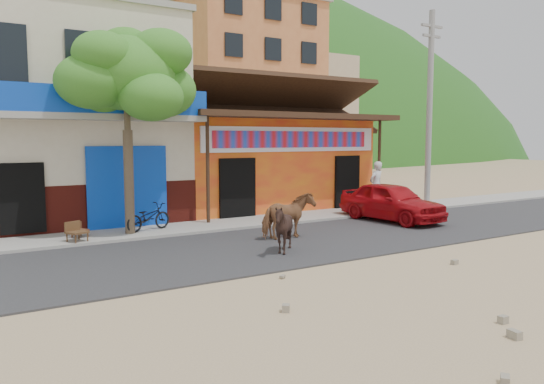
{
  "coord_description": "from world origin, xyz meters",
  "views": [
    {
      "loc": [
        -9.25,
        -9.35,
        2.86
      ],
      "look_at": [
        -1.46,
        3.0,
        1.4
      ],
      "focal_mm": 35.0,
      "sensor_mm": 36.0,
      "label": 1
    }
  ],
  "objects": [
    {
      "name": "cafe_chair_left",
      "position": [
        -6.2,
        5.3,
        0.62
      ],
      "size": [
        0.62,
        0.62,
        1.0
      ],
      "primitive_type": null,
      "rotation": [
        0.0,
        0.0,
        0.42
      ],
      "color": "#492718",
      "rests_on": "sidewalk"
    },
    {
      "name": "cow_dark",
      "position": [
        -2.1,
        1.46,
        0.65
      ],
      "size": [
        1.17,
        1.06,
        1.22
      ],
      "primitive_type": "imported",
      "rotation": [
        0.0,
        0.0,
        -1.5
      ],
      "color": "black",
      "rests_on": "road"
    },
    {
      "name": "sidewalk",
      "position": [
        0.0,
        6.0,
        0.06
      ],
      "size": [
        60.0,
        2.0,
        0.12
      ],
      "primitive_type": "cube",
      "color": "gray",
      "rests_on": "ground"
    },
    {
      "name": "pedestrian",
      "position": [
        5.36,
        6.07,
        1.05
      ],
      "size": [
        0.75,
        0.57,
        1.87
      ],
      "primitive_type": "imported",
      "rotation": [
        0.0,
        0.0,
        3.34
      ],
      "color": "silver",
      "rests_on": "sidewalk"
    },
    {
      "name": "apartment_rear",
      "position": [
        18.0,
        30.0,
        5.0
      ],
      "size": [
        8.0,
        8.0,
        10.0
      ],
      "primitive_type": "cube",
      "color": "tan",
      "rests_on": "ground"
    },
    {
      "name": "cafe_chair_right",
      "position": [
        -6.0,
        5.88,
        0.52
      ],
      "size": [
        0.5,
        0.5,
        0.8
      ],
      "primitive_type": null,
      "rotation": [
        0.0,
        0.0,
        0.46
      ],
      "color": "#512D1B",
      "rests_on": "sidewalk"
    },
    {
      "name": "cow_tan",
      "position": [
        -0.94,
        2.97,
        0.69
      ],
      "size": [
        1.56,
        0.75,
        1.3
      ],
      "primitive_type": "imported",
      "rotation": [
        0.0,
        0.0,
        1.6
      ],
      "color": "#905C39",
      "rests_on": "road"
    },
    {
      "name": "tree",
      "position": [
        -4.6,
        5.8,
        3.12
      ],
      "size": [
        3.0,
        3.0,
        6.0
      ],
      "primitive_type": null,
      "color": "#2D721E",
      "rests_on": "sidewalk"
    },
    {
      "name": "road",
      "position": [
        0.0,
        2.5,
        0.02
      ],
      "size": [
        60.0,
        5.0,
        0.04
      ],
      "primitive_type": "cube",
      "color": "#28282B",
      "rests_on": "ground"
    },
    {
      "name": "utility_pole",
      "position": [
        8.2,
        6.0,
        4.12
      ],
      "size": [
        0.24,
        0.24,
        8.0
      ],
      "primitive_type": "cylinder",
      "color": "gray",
      "rests_on": "sidewalk"
    },
    {
      "name": "hillside",
      "position": [
        0.0,
        70.0,
        12.0
      ],
      "size": [
        100.0,
        40.0,
        24.0
      ],
      "primitive_type": "ellipsoid",
      "color": "#194C14",
      "rests_on": "ground"
    },
    {
      "name": "ground",
      "position": [
        0.0,
        0.0,
        0.0
      ],
      "size": [
        120.0,
        120.0,
        0.0
      ],
      "primitive_type": "plane",
      "color": "#9E825B",
      "rests_on": "ground"
    },
    {
      "name": "cafe_building",
      "position": [
        -5.5,
        10.0,
        3.5
      ],
      "size": [
        7.0,
        6.0,
        7.0
      ],
      "primitive_type": "cube",
      "color": "beige",
      "rests_on": "ground"
    },
    {
      "name": "red_car",
      "position": [
        3.94,
        3.82,
        0.71
      ],
      "size": [
        1.8,
        4.02,
        1.34
      ],
      "primitive_type": "imported",
      "rotation": [
        0.0,
        0.0,
        0.06
      ],
      "color": "#AD0C13",
      "rests_on": "road"
    },
    {
      "name": "dance_club",
      "position": [
        2.0,
        10.0,
        1.8
      ],
      "size": [
        8.0,
        6.0,
        3.6
      ],
      "primitive_type": "cube",
      "color": "orange",
      "rests_on": "ground"
    },
    {
      "name": "scooter",
      "position": [
        -4.0,
        5.93,
        0.53
      ],
      "size": [
        1.65,
        1.03,
        0.82
      ],
      "primitive_type": "imported",
      "rotation": [
        0.0,
        0.0,
        1.91
      ],
      "color": "black",
      "rests_on": "sidewalk"
    },
    {
      "name": "apartment_front",
      "position": [
        9.0,
        24.0,
        6.0
      ],
      "size": [
        9.0,
        9.0,
        12.0
      ],
      "primitive_type": "cube",
      "color": "#CC723F",
      "rests_on": "ground"
    }
  ]
}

